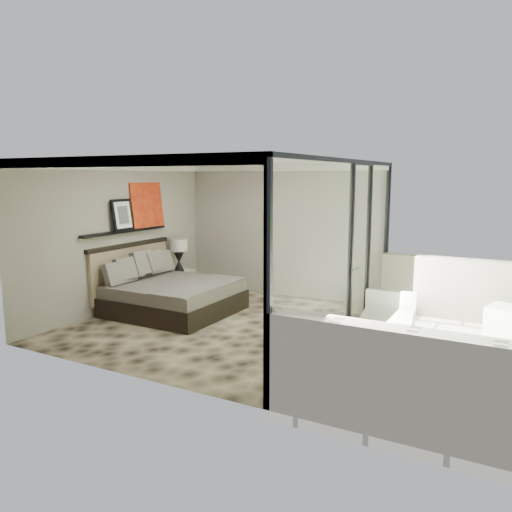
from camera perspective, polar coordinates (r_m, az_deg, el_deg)
The scene contains 14 objects.
floor at distance 8.83m, azimuth -4.29°, elevation -7.70°, with size 5.00×5.00×0.00m, color black.
ceiling at distance 8.46m, azimuth -4.51°, elevation 10.71°, with size 4.50×5.00×0.02m, color silver.
back_wall at distance 10.69m, azimuth 2.93°, elevation 2.91°, with size 4.50×0.02×2.80m, color gray.
left_wall at distance 9.93m, azimuth -15.29°, elevation 2.13°, with size 0.02×5.00×2.80m, color gray.
glass_wall at distance 7.55m, azimuth 10.05°, elevation 0.21°, with size 0.08×5.00×2.80m, color white.
terrace_slab at distance 7.59m, azimuth 20.74°, elevation -11.61°, with size 3.00×5.00×0.12m, color beige.
picture_ledge at distance 9.95m, azimuth -14.67°, elevation 2.75°, with size 0.12×2.20×0.05m, color black.
bed at distance 9.60m, azimuth -9.85°, elevation -4.26°, with size 2.17×2.10×1.20m.
nightstand at distance 11.07m, azimuth -8.67°, elevation -2.99°, with size 0.50×0.50×0.50m, color black.
table_lamp at distance 10.92m, azimuth -8.83°, elevation 0.66°, with size 0.38×0.38×0.70m.
abstract_canvas at distance 10.40m, azimuth -12.36°, elevation 5.73°, with size 0.04×0.90×0.90m, color #AF540F.
framed_print at distance 9.81m, azimuth -15.03°, elevation 4.56°, with size 0.03×0.50×0.60m, color black.
ottoman at distance 8.77m, azimuth 26.73°, elevation -6.93°, with size 0.54×0.54×0.54m, color white.
lounger at distance 8.10m, azimuth 14.58°, elevation -8.04°, with size 1.06×1.76×0.65m.
Camera 1 is at (4.64, -7.07, 2.54)m, focal length 35.00 mm.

